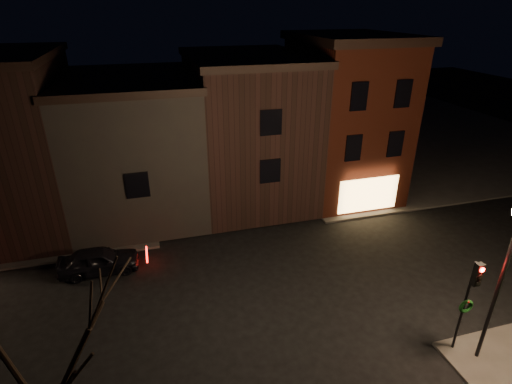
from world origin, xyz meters
TOP-DOWN VIEW (x-y plane):
  - ground at (0.00, 0.00)m, footprint 120.00×120.00m
  - sidewalk_far_right at (20.00, 20.00)m, footprint 30.00×30.00m
  - corner_building at (8.00, 9.47)m, footprint 6.50×8.50m
  - row_building_a at (1.50, 10.50)m, footprint 7.30×10.30m
  - row_building_b at (-5.75, 10.50)m, footprint 7.80×10.30m
  - row_building_c at (-13.00, 10.50)m, footprint 7.30×10.30m
  - traffic_signal at (5.60, -5.51)m, footprint 0.58×0.38m
  - bare_tree_left at (-8.00, -7.00)m, footprint 5.60×5.60m
  - parked_car_a at (-7.99, 3.64)m, footprint 3.89×1.58m

SIDE VIEW (x-z plane):
  - ground at x=0.00m, z-range 0.00..0.00m
  - sidewalk_far_right at x=20.00m, z-range 0.00..0.12m
  - parked_car_a at x=-7.99m, z-range 0.00..1.32m
  - traffic_signal at x=5.60m, z-range 0.78..4.83m
  - row_building_b at x=-5.75m, z-range 0.13..8.53m
  - row_building_a at x=1.50m, z-range 0.13..9.53m
  - row_building_c at x=-13.00m, z-range 0.13..10.03m
  - corner_building at x=8.00m, z-range 0.15..10.65m
  - bare_tree_left at x=-8.00m, z-range 1.68..9.18m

